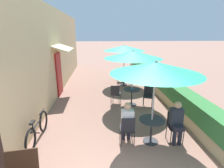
{
  "coord_description": "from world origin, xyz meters",
  "views": [
    {
      "loc": [
        -0.37,
        -2.23,
        3.08
      ],
      "look_at": [
        0.15,
        4.72,
        1.0
      ],
      "focal_mm": 28.0,
      "sensor_mm": 36.0,
      "label": 1
    }
  ],
  "objects_px": {
    "cafe_chair_near_right": "(127,128)",
    "cafe_chair_mid_right": "(148,94)",
    "coffee_cup_near": "(153,116)",
    "patio_table_far": "(124,77)",
    "patio_table_mid": "(132,94)",
    "coffee_cup_mid": "(132,89)",
    "coffee_cup_far": "(126,73)",
    "patio_umbrella_mid": "(133,55)",
    "patio_umbrella_far": "(124,48)",
    "seated_patron_near_left": "(177,121)",
    "patio_umbrella_near": "(156,68)",
    "patio_table_near": "(151,126)",
    "cafe_chair_far_left": "(128,79)",
    "seated_patron_near_right": "(127,121)",
    "cafe_chair_near_left": "(174,124)",
    "cafe_chair_far_right": "(120,74)",
    "cafe_chair_mid_left": "(116,93)",
    "bicycle_leaning": "(38,130)"
  },
  "relations": [
    {
      "from": "patio_table_near",
      "to": "coffee_cup_mid",
      "type": "bearing_deg",
      "value": 91.4
    },
    {
      "from": "patio_table_mid",
      "to": "cafe_chair_near_left",
      "type": "bearing_deg",
      "value": -73.93
    },
    {
      "from": "patio_umbrella_mid",
      "to": "patio_umbrella_far",
      "type": "xyz_separation_m",
      "value": [
        0.08,
        3.06,
        0.0
      ]
    },
    {
      "from": "patio_umbrella_far",
      "to": "cafe_chair_far_right",
      "type": "height_order",
      "value": "patio_umbrella_far"
    },
    {
      "from": "coffee_cup_mid",
      "to": "bicycle_leaning",
      "type": "relative_size",
      "value": 0.05
    },
    {
      "from": "patio_table_near",
      "to": "cafe_chair_far_left",
      "type": "bearing_deg",
      "value": 88.01
    },
    {
      "from": "cafe_chair_near_left",
      "to": "cafe_chair_near_right",
      "type": "height_order",
      "value": "same"
    },
    {
      "from": "cafe_chair_near_left",
      "to": "cafe_chair_far_left",
      "type": "distance_m",
      "value": 5.07
    },
    {
      "from": "seated_patron_near_right",
      "to": "cafe_chair_mid_right",
      "type": "xyz_separation_m",
      "value": [
        1.32,
        2.53,
        -0.17
      ]
    },
    {
      "from": "cafe_chair_near_right",
      "to": "coffee_cup_near",
      "type": "xyz_separation_m",
      "value": [
        0.76,
        0.18,
        0.25
      ]
    },
    {
      "from": "cafe_chair_near_right",
      "to": "patio_table_far",
      "type": "relative_size",
      "value": 1.21
    },
    {
      "from": "coffee_cup_far",
      "to": "patio_umbrella_mid",
      "type": "bearing_deg",
      "value": -93.65
    },
    {
      "from": "patio_umbrella_mid",
      "to": "patio_umbrella_far",
      "type": "distance_m",
      "value": 3.07
    },
    {
      "from": "patio_umbrella_near",
      "to": "seated_patron_near_right",
      "type": "xyz_separation_m",
      "value": [
        -0.7,
        0.05,
        -1.51
      ]
    },
    {
      "from": "cafe_chair_near_right",
      "to": "patio_table_far",
      "type": "distance_m",
      "value": 5.89
    },
    {
      "from": "coffee_cup_near",
      "to": "cafe_chair_far_left",
      "type": "relative_size",
      "value": 0.1
    },
    {
      "from": "cafe_chair_mid_right",
      "to": "patio_table_far",
      "type": "xyz_separation_m",
      "value": [
        -0.61,
        3.21,
        -0.01
      ]
    },
    {
      "from": "patio_table_mid",
      "to": "coffee_cup_mid",
      "type": "xyz_separation_m",
      "value": [
        0.0,
        -0.1,
        0.26
      ]
    },
    {
      "from": "cafe_chair_near_right",
      "to": "seated_patron_near_left",
      "type": "bearing_deg",
      "value": 1.69
    },
    {
      "from": "cafe_chair_near_right",
      "to": "cafe_chair_mid_right",
      "type": "bearing_deg",
      "value": 64.66
    },
    {
      "from": "cafe_chair_mid_right",
      "to": "coffee_cup_far",
      "type": "height_order",
      "value": "cafe_chair_mid_right"
    },
    {
      "from": "cafe_chair_near_left",
      "to": "bicycle_leaning",
      "type": "bearing_deg",
      "value": -2.55
    },
    {
      "from": "seated_patron_near_left",
      "to": "patio_umbrella_mid",
      "type": "distance_m",
      "value": 3.25
    },
    {
      "from": "patio_table_far",
      "to": "seated_patron_near_left",
      "type": "bearing_deg",
      "value": -83.29
    },
    {
      "from": "seated_patron_near_left",
      "to": "coffee_cup_far",
      "type": "height_order",
      "value": "seated_patron_near_left"
    },
    {
      "from": "seated_patron_near_right",
      "to": "patio_umbrella_far",
      "type": "height_order",
      "value": "patio_umbrella_far"
    },
    {
      "from": "cafe_chair_near_left",
      "to": "coffee_cup_mid",
      "type": "bearing_deg",
      "value": -72.17
    },
    {
      "from": "patio_umbrella_near",
      "to": "bicycle_leaning",
      "type": "height_order",
      "value": "patio_umbrella_near"
    },
    {
      "from": "patio_table_far",
      "to": "cafe_chair_mid_right",
      "type": "bearing_deg",
      "value": -79.26
    },
    {
      "from": "patio_table_near",
      "to": "patio_umbrella_far",
      "type": "relative_size",
      "value": 0.3
    },
    {
      "from": "patio_table_near",
      "to": "coffee_cup_near",
      "type": "distance_m",
      "value": 0.29
    },
    {
      "from": "seated_patron_near_left",
      "to": "coffee_cup_mid",
      "type": "relative_size",
      "value": 13.89
    },
    {
      "from": "patio_table_far",
      "to": "patio_table_near",
      "type": "bearing_deg",
      "value": -90.11
    },
    {
      "from": "coffee_cup_near",
      "to": "patio_table_far",
      "type": "relative_size",
      "value": 0.12
    },
    {
      "from": "patio_table_far",
      "to": "cafe_chair_far_right",
      "type": "xyz_separation_m",
      "value": [
        -0.17,
        0.68,
        0.01
      ]
    },
    {
      "from": "patio_umbrella_mid",
      "to": "patio_umbrella_near",
      "type": "bearing_deg",
      "value": -88.59
    },
    {
      "from": "patio_umbrella_mid",
      "to": "bicycle_leaning",
      "type": "height_order",
      "value": "patio_umbrella_mid"
    },
    {
      "from": "cafe_chair_mid_right",
      "to": "patio_table_far",
      "type": "relative_size",
      "value": 1.21
    },
    {
      "from": "patio_table_near",
      "to": "coffee_cup_mid",
      "type": "distance_m",
      "value": 2.64
    },
    {
      "from": "patio_umbrella_near",
      "to": "seated_patron_near_left",
      "type": "relative_size",
      "value": 1.92
    },
    {
      "from": "seated_patron_near_right",
      "to": "cafe_chair_far_right",
      "type": "bearing_deg",
      "value": 86.43
    },
    {
      "from": "cafe_chair_near_left",
      "to": "cafe_chair_mid_left",
      "type": "height_order",
      "value": "same"
    },
    {
      "from": "seated_patron_near_right",
      "to": "coffee_cup_far",
      "type": "bearing_deg",
      "value": 82.98
    },
    {
      "from": "patio_umbrella_near",
      "to": "cafe_chair_near_left",
      "type": "relative_size",
      "value": 2.75
    },
    {
      "from": "cafe_chair_near_left",
      "to": "cafe_chair_far_left",
      "type": "height_order",
      "value": "same"
    },
    {
      "from": "seated_patron_near_left",
      "to": "cafe_chair_far_right",
      "type": "distance_m",
      "value": 6.58
    },
    {
      "from": "cafe_chair_near_right",
      "to": "patio_table_mid",
      "type": "height_order",
      "value": "cafe_chair_near_right"
    },
    {
      "from": "coffee_cup_near",
      "to": "cafe_chair_mid_right",
      "type": "height_order",
      "value": "cafe_chair_mid_right"
    },
    {
      "from": "cafe_chair_mid_left",
      "to": "bicycle_leaning",
      "type": "xyz_separation_m",
      "value": [
        -2.53,
        -2.54,
        -0.16
      ]
    },
    {
      "from": "patio_umbrella_near",
      "to": "coffee_cup_near",
      "type": "distance_m",
      "value": 1.44
    }
  ]
}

